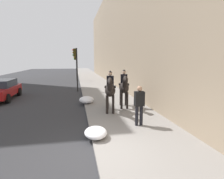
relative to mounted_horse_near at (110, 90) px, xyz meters
The scene contains 9 objects.
sidewalk_slab 4.64m from the mounted_horse_near, behind, with size 120.00×3.72×0.12m, color gray.
mounted_horse_near is the anchor object (origin of this frame).
mounted_horse_far 1.27m from the mounted_horse_near, 50.06° to the right, with size 2.14×0.81×2.23m.
pedestrian_greeting 2.50m from the mounted_horse_near, 160.93° to the right, with size 0.26×0.40×1.70m.
car_near_lane 8.90m from the mounted_horse_near, 53.88° to the left, with size 4.59×1.95×1.44m.
traffic_light_near_curb 8.05m from the mounted_horse_near, 12.53° to the left, with size 0.20×0.44×3.95m.
traffic_light_far_curb 16.94m from the mounted_horse_near, ahead, with size 0.20×0.44×3.65m.
snow_pile_near 3.63m from the mounted_horse_near, 160.93° to the left, with size 1.05×0.81×0.36m, color white.
snow_pile_far 2.80m from the mounted_horse_near, 25.70° to the left, with size 1.22×0.94×0.42m, color white.
Camera 1 is at (-5.33, 0.50, 2.89)m, focal length 30.27 mm.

